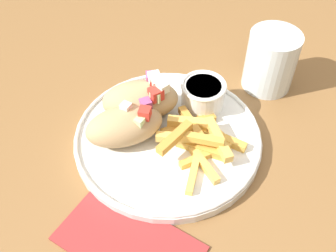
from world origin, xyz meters
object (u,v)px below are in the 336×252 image
plate (168,137)px  pita_sandwich_near (125,125)px  sauce_ramekin (203,94)px  pita_sandwich_far (142,99)px  water_glass (270,63)px  fries_pile (199,139)px

plate → pita_sandwich_near: bearing=-146.0°
pita_sandwich_near → sauce_ramekin: 0.13m
pita_sandwich_far → water_glass: (0.13, 0.17, -0.00)m
pita_sandwich_far → water_glass: 0.21m
pita_sandwich_far → sauce_ramekin: (0.07, 0.06, -0.01)m
pita_sandwich_far → sauce_ramekin: 0.09m
plate → fries_pile: 0.05m
sauce_ramekin → pita_sandwich_far: bearing=-137.6°
fries_pile → pita_sandwich_near: bearing=-157.2°
plate → water_glass: bearing=68.3°
pita_sandwich_near → fries_pile: pita_sandwich_near is taller
pita_sandwich_near → fries_pile: (0.09, 0.04, -0.01)m
plate → sauce_ramekin: size_ratio=3.93×
pita_sandwich_near → fries_pile: size_ratio=0.88×
plate → sauce_ramekin: bearing=80.0°
plate → water_glass: (0.07, 0.19, 0.03)m
plate → pita_sandwich_far: pita_sandwich_far is taller
fries_pile → water_glass: size_ratio=1.44×
plate → pita_sandwich_far: bearing=162.7°
pita_sandwich_far → water_glass: bearing=15.5°
plate → pita_sandwich_near: (-0.05, -0.03, 0.03)m
sauce_ramekin → water_glass: bearing=60.9°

